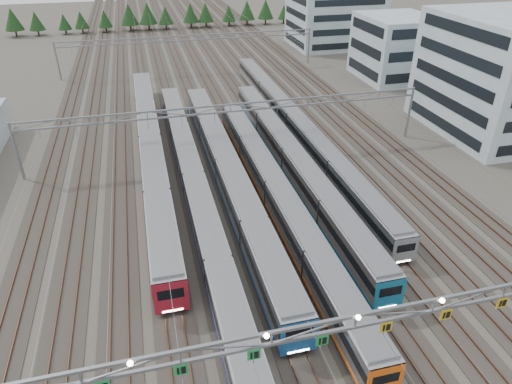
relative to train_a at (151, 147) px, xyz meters
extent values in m
cube|color=#2D2823|center=(11.25, 58.85, -2.18)|extent=(54.00, 260.00, 0.08)
cube|color=brown|center=(-14.22, 58.85, -2.06)|extent=(0.08, 260.00, 0.16)
cube|color=brown|center=(36.72, 58.85, -2.06)|extent=(0.08, 260.00, 0.16)
cube|color=brown|center=(10.53, 58.85, -2.06)|extent=(0.08, 260.00, 0.16)
cube|color=brown|center=(11.97, 58.85, -2.06)|extent=(0.08, 260.00, 0.16)
cube|color=black|center=(0.00, 0.05, -1.79)|extent=(2.52, 60.24, 0.38)
cube|color=#A0A3A8|center=(0.00, 0.05, 0.05)|extent=(2.96, 61.47, 3.33)
cube|color=black|center=(0.00, 0.05, 0.45)|extent=(3.02, 61.16, 1.00)
cube|color=#A5192A|center=(0.00, 0.05, -1.35)|extent=(3.01, 61.16, 0.37)
cube|color=slate|center=(0.00, 0.05, 1.83)|extent=(2.66, 60.24, 0.26)
cube|color=#A5192A|center=(0.00, -30.64, 0.05)|extent=(2.98, 0.12, 3.33)
cube|color=black|center=(0.00, -30.67, 0.45)|extent=(2.22, 0.10, 1.00)
cube|color=white|center=(0.00, -30.70, -1.40)|extent=(1.78, 0.06, 0.16)
cube|color=black|center=(4.50, -11.50, -1.81)|extent=(2.23, 64.69, 0.34)
cube|color=#A0A3A8|center=(4.50, -11.50, -0.18)|extent=(2.62, 66.01, 2.95)
cube|color=black|center=(4.50, -11.50, 0.17)|extent=(2.68, 65.68, 0.89)
cube|color=navy|center=(4.50, -11.50, -1.42)|extent=(2.67, 65.68, 0.33)
cube|color=slate|center=(4.50, -11.50, 1.39)|extent=(2.36, 64.69, 0.23)
cube|color=black|center=(9.00, -9.45, -1.79)|extent=(2.51, 54.76, 0.38)
cube|color=#A0A3A8|center=(9.00, -9.45, 0.05)|extent=(2.95, 55.88, 3.32)
cube|color=black|center=(9.00, -9.45, 0.45)|extent=(3.01, 55.60, 1.00)
cube|color=#1F5FAB|center=(9.00, -9.45, -1.35)|extent=(3.00, 55.60, 0.37)
cube|color=slate|center=(9.00, -9.45, 1.81)|extent=(2.66, 54.76, 0.26)
cube|color=#1F5FAB|center=(9.00, -37.34, 0.05)|extent=(2.97, 0.12, 3.32)
cube|color=black|center=(9.00, -37.37, 0.45)|extent=(2.21, 0.10, 1.00)
cube|color=white|center=(9.00, -37.40, -1.40)|extent=(1.77, 0.06, 0.16)
cube|color=black|center=(13.50, -15.94, -1.81)|extent=(2.31, 51.87, 0.35)
cube|color=#A0A3A8|center=(13.50, -15.94, -0.11)|extent=(2.72, 52.93, 3.06)
cube|color=black|center=(13.50, -15.94, 0.25)|extent=(2.78, 52.67, 0.92)
cube|color=orange|center=(13.50, -15.94, -1.40)|extent=(2.77, 52.67, 0.34)
cube|color=slate|center=(13.50, -15.94, 1.51)|extent=(2.45, 51.87, 0.24)
cube|color=orange|center=(13.50, -42.35, -0.11)|extent=(2.74, 0.12, 3.06)
cube|color=black|center=(13.50, -42.38, 0.25)|extent=(2.04, 0.10, 0.92)
cube|color=black|center=(18.00, -8.18, -1.80)|extent=(2.36, 52.16, 0.36)
cube|color=#A0A3A8|center=(18.00, -8.18, -0.07)|extent=(2.78, 53.23, 3.13)
cube|color=black|center=(18.00, -8.18, 0.30)|extent=(2.84, 52.96, 0.94)
cube|color=#166C9A|center=(18.00, -8.18, -1.39)|extent=(2.83, 52.96, 0.35)
cube|color=slate|center=(18.00, -8.18, 1.59)|extent=(2.50, 52.16, 0.25)
cube|color=#166C9A|center=(18.00, -34.74, -0.07)|extent=(2.80, 0.12, 3.13)
cube|color=black|center=(18.00, -34.77, 0.30)|extent=(2.08, 0.10, 0.94)
cube|color=white|center=(18.00, -34.80, -1.44)|extent=(1.67, 0.06, 0.15)
cube|color=black|center=(22.50, 4.29, -1.81)|extent=(2.21, 66.42, 0.33)
cube|color=#A0A3A8|center=(22.50, 4.29, -0.19)|extent=(2.60, 67.78, 2.93)
cube|color=black|center=(22.50, 4.29, 0.16)|extent=(2.66, 67.44, 0.88)
cube|color=gray|center=(22.50, 4.29, -1.42)|extent=(2.65, 67.44, 0.33)
cube|color=slate|center=(22.50, 4.29, 1.36)|extent=(2.34, 66.42, 0.23)
cube|color=gray|center=(22.50, -29.55, -0.19)|extent=(2.62, 0.12, 2.93)
cube|color=black|center=(22.50, -29.58, 0.16)|extent=(1.95, 0.10, 0.88)
cube|color=white|center=(22.50, -29.61, -1.47)|extent=(1.56, 0.06, 0.14)
cube|color=gray|center=(11.25, -41.15, 5.58)|extent=(56.00, 0.22, 0.22)
cube|color=gray|center=(11.25, -41.15, 4.58)|extent=(56.00, 0.22, 0.22)
cube|color=#1B8A3F|center=(0.00, -41.27, 4.08)|extent=(0.85, 0.06, 0.85)
cube|color=#1B8A3F|center=(4.50, -41.27, 4.08)|extent=(0.85, 0.06, 0.85)
cube|color=#1B8A3F|center=(9.00, -41.27, 4.08)|extent=(0.85, 0.06, 0.85)
cube|color=gold|center=(13.50, -41.27, 4.08)|extent=(0.85, 0.06, 0.85)
cube|color=gold|center=(18.00, -41.27, 4.08)|extent=(0.85, 0.06, 0.85)
cube|color=gold|center=(22.50, -41.27, 4.08)|extent=(0.85, 0.06, 0.85)
cylinder|color=gray|center=(-16.75, -1.15, 1.78)|extent=(0.36, 0.36, 8.00)
cylinder|color=gray|center=(39.25, -1.15, 1.78)|extent=(0.36, 0.36, 8.00)
cube|color=gray|center=(11.25, -1.15, 5.58)|extent=(56.00, 0.22, 0.22)
cube|color=gray|center=(11.25, -1.15, 4.58)|extent=(56.00, 0.22, 0.22)
cylinder|color=gray|center=(-16.75, 43.85, 1.78)|extent=(0.36, 0.36, 8.00)
cylinder|color=gray|center=(39.25, 43.85, 1.78)|extent=(0.36, 0.36, 8.00)
cube|color=gray|center=(11.25, 43.85, 5.58)|extent=(56.00, 0.22, 0.22)
cube|color=gray|center=(11.25, 43.85, 4.58)|extent=(56.00, 0.22, 0.22)
cube|color=#90A2AC|center=(53.94, -1.87, 6.65)|extent=(18.00, 22.00, 17.75)
cube|color=#90A2AC|center=(52.77, 28.05, 4.16)|extent=(14.00, 16.00, 12.77)
cube|color=#90A2AC|center=(51.95, 59.28, 4.67)|extent=(22.00, 18.00, 13.77)
camera|label=1|loc=(-0.10, -59.77, 27.15)|focal=32.00mm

